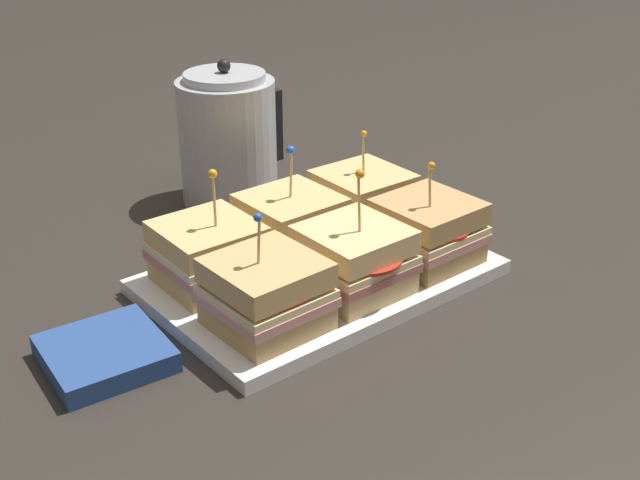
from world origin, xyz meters
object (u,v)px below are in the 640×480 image
sandwich_front_left (267,294)px  sandwich_front_right (428,231)px  sandwich_back_right (363,201)px  sandwich_back_center (289,226)px  sandwich_front_center (352,260)px  serving_platter (320,276)px  napkin_stack (105,354)px  sandwich_back_left (208,253)px  kettle_steel (228,139)px

sandwich_front_left → sandwich_front_right: (0.25, 0.00, 0.00)m
sandwich_front_left → sandwich_back_right: same height
sandwich_back_center → sandwich_back_right: size_ratio=1.07×
sandwich_front_center → sandwich_front_right: bearing=0.1°
serving_platter → sandwich_front_right: (0.13, -0.06, 0.05)m
sandwich_back_center → napkin_stack: 0.30m
sandwich_back_left → napkin_stack: sandwich_back_left is taller
sandwich_front_right → kettle_steel: size_ratio=0.63×
sandwich_back_right → kettle_steel: bearing=105.2°
sandwich_front_center → kettle_steel: size_ratio=0.71×
sandwich_front_center → sandwich_back_left: size_ratio=1.06×
serving_platter → sandwich_back_right: size_ratio=2.98×
sandwich_front_left → kettle_steel: (0.19, 0.36, 0.04)m
sandwich_front_right → napkin_stack: bearing=170.2°
sandwich_front_center → napkin_stack: sandwich_front_center is taller
kettle_steel → napkin_stack: (-0.35, -0.29, -0.09)m
sandwich_back_left → sandwich_back_right: size_ratio=1.06×
sandwich_back_left → sandwich_back_right: 0.25m
sandwich_front_center → sandwich_back_right: 0.18m
sandwich_front_right → sandwich_front_left: bearing=-179.8°
sandwich_back_left → sandwich_back_center: bearing=-1.7°
sandwich_front_left → sandwich_front_center: size_ratio=0.89×
sandwich_front_left → sandwich_back_right: size_ratio=1.00×
serving_platter → kettle_steel: size_ratio=1.88×
sandwich_back_left → kettle_steel: bearing=51.6°
serving_platter → sandwich_back_left: (-0.12, 0.06, 0.05)m
serving_platter → sandwich_back_right: (0.13, 0.06, 0.05)m
sandwich_front_left → napkin_stack: size_ratio=1.05×
sandwich_front_left → sandwich_back_left: bearing=87.9°
sandwich_front_left → sandwich_back_center: sandwich_back_center is taller
sandwich_back_left → napkin_stack: size_ratio=1.12×
sandwich_back_center → kettle_steel: 0.25m
sandwich_back_left → sandwich_front_center: bearing=-46.5°
serving_platter → napkin_stack: size_ratio=3.13×
sandwich_back_right → sandwich_front_center: bearing=-136.1°
serving_platter → sandwich_front_left: (-0.13, -0.06, 0.05)m
sandwich_back_right → kettle_steel: kettle_steel is taller
sandwich_front_left → kettle_steel: size_ratio=0.63×
sandwich_front_right → serving_platter: bearing=153.2°
sandwich_back_center → napkin_stack: bearing=-169.9°
sandwich_back_left → sandwich_back_center: size_ratio=0.99×
sandwich_front_left → serving_platter: bearing=26.7°
napkin_stack → kettle_steel: bearing=39.4°
sandwich_back_center → sandwich_back_right: bearing=1.1°
serving_platter → sandwich_back_left: bearing=152.9°
sandwich_back_center → sandwich_front_left: bearing=-135.4°
sandwich_back_left → sandwich_back_right: (0.25, -0.00, 0.00)m
sandwich_back_left → sandwich_front_right: bearing=-26.9°
sandwich_front_right → sandwich_back_right: bearing=89.2°
sandwich_front_right → sandwich_back_center: (-0.13, 0.12, 0.00)m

